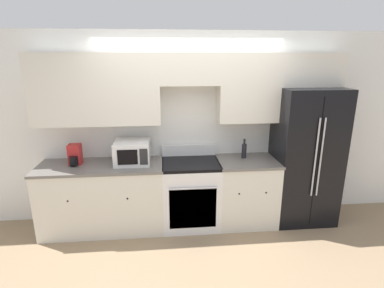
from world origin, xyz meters
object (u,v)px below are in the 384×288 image
Objects in this scene: refrigerator at (304,156)px; bottle at (244,150)px; oven_range at (191,193)px; microwave at (132,152)px.

bottle is at bearing 175.13° from refrigerator.
microwave is at bearing 176.71° from oven_range.
microwave is 1.68× the size of bottle.
microwave reaches higher than oven_range.
microwave is (-2.35, 0.01, 0.12)m from refrigerator.
oven_range is at bearing -171.85° from bottle.
oven_range is 0.57× the size of refrigerator.
refrigerator is 6.98× the size of bottle.
refrigerator reaches higher than microwave.
oven_range is 0.94m from bottle.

